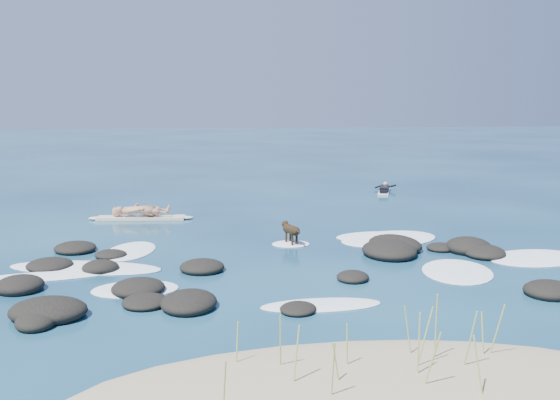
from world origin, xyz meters
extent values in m
plane|color=#0A2642|center=(0.00, 0.00, 0.00)|extent=(160.00, 160.00, 0.00)
cylinder|color=#92AD54|center=(-0.71, -8.43, 0.60)|extent=(0.03, 0.21, 0.94)
cylinder|color=#92AD54|center=(-1.87, -7.02, 0.49)|extent=(0.07, 0.04, 0.73)
cylinder|color=#92AD54|center=(1.45, -7.71, 0.63)|extent=(0.12, 0.21, 1.01)
cylinder|color=#92AD54|center=(-2.12, -8.74, 0.56)|extent=(0.08, 0.10, 0.88)
cylinder|color=#92AD54|center=(0.66, -8.29, 0.61)|extent=(0.18, 0.22, 0.95)
cylinder|color=#92AD54|center=(2.10, -7.24, 0.59)|extent=(0.15, 0.21, 0.93)
cylinder|color=#92AD54|center=(0.62, -7.90, 0.66)|extent=(0.04, 0.08, 1.08)
cylinder|color=#92AD54|center=(1.21, -8.55, 0.60)|extent=(0.17, 0.15, 0.94)
cylinder|color=#92AD54|center=(1.88, -7.22, 0.52)|extent=(0.09, 0.05, 0.79)
cylinder|color=#92AD54|center=(0.80, -7.62, 0.65)|extent=(0.27, 0.04, 1.04)
cylinder|color=#92AD54|center=(-0.30, -7.46, 0.52)|extent=(0.06, 0.10, 0.80)
cylinder|color=#92AD54|center=(-1.11, -7.91, 0.60)|extent=(0.11, 0.05, 0.96)
cylinder|color=#92AD54|center=(-0.57, -7.99, 0.49)|extent=(0.16, 0.08, 0.73)
cylinder|color=#92AD54|center=(1.09, -7.33, 0.69)|extent=(0.05, 0.11, 1.15)
cylinder|color=#92AD54|center=(-1.26, -7.38, 0.62)|extent=(0.07, 0.28, 0.97)
cylinder|color=#92AD54|center=(0.73, -7.13, 0.58)|extent=(0.20, 0.13, 0.92)
ellipsoid|color=black|center=(-3.77, -2.64, 0.10)|extent=(1.18, 1.19, 0.39)
ellipsoid|color=black|center=(-2.41, -1.03, 0.09)|extent=(1.48, 1.49, 0.35)
ellipsoid|color=black|center=(-6.15, -0.36, 0.08)|extent=(1.18, 1.14, 0.33)
ellipsoid|color=black|center=(1.05, -2.26, 0.07)|extent=(0.98, 1.05, 0.27)
ellipsoid|color=black|center=(-5.44, -4.46, 0.08)|extent=(0.84, 1.03, 0.34)
ellipsoid|color=black|center=(-5.33, -4.01, 0.12)|extent=(1.70, 1.49, 0.49)
ellipsoid|color=black|center=(4.17, 0.33, 0.06)|extent=(1.08, 1.11, 0.24)
ellipsoid|color=black|center=(-4.82, 0.60, 0.06)|extent=(1.10, 1.05, 0.26)
ellipsoid|color=black|center=(5.08, -0.44, 0.09)|extent=(1.49, 1.63, 0.36)
ellipsoid|color=black|center=(4.88, -3.90, 0.10)|extent=(1.02, 1.07, 0.38)
ellipsoid|color=black|center=(2.93, 0.56, 0.13)|extent=(1.92, 2.07, 0.51)
ellipsoid|color=black|center=(5.03, -3.88, 0.10)|extent=(1.47, 1.53, 0.38)
ellipsoid|color=black|center=(-4.86, -0.80, 0.09)|extent=(0.96, 0.92, 0.37)
ellipsoid|color=black|center=(-6.37, -2.15, 0.11)|extent=(1.28, 1.32, 0.42)
ellipsoid|color=black|center=(-5.89, 1.41, 0.08)|extent=(1.48, 1.54, 0.33)
ellipsoid|color=black|center=(4.87, 0.07, 0.13)|extent=(1.61, 1.70, 0.51)
ellipsoid|color=black|center=(-0.53, -4.27, 0.05)|extent=(1.01, 1.05, 0.22)
ellipsoid|color=black|center=(-3.56, -3.50, 0.06)|extent=(0.98, 1.04, 0.26)
ellipsoid|color=black|center=(2.57, -0.08, 0.13)|extent=(1.55, 1.84, 0.50)
ellipsoid|color=black|center=(-2.67, -3.76, 0.10)|extent=(1.29, 1.48, 0.41)
ellipsoid|color=white|center=(-6.18, -1.17, 0.01)|extent=(3.57, 1.41, 0.12)
ellipsoid|color=white|center=(-4.38, 1.19, 0.01)|extent=(1.71, 2.50, 0.12)
ellipsoid|color=white|center=(-5.29, -0.47, 0.01)|extent=(4.11, 2.19, 0.12)
ellipsoid|color=white|center=(-0.02, -3.98, 0.01)|extent=(2.53, 0.93, 0.12)
ellipsoid|color=white|center=(3.72, -1.90, 0.01)|extent=(2.33, 2.77, 0.12)
ellipsoid|color=white|center=(2.74, 2.20, 0.01)|extent=(2.48, 1.60, 0.12)
ellipsoid|color=white|center=(3.14, 1.82, 0.01)|extent=(3.71, 3.05, 0.12)
ellipsoid|color=white|center=(6.29, -0.89, 0.01)|extent=(3.02, 2.33, 0.12)
ellipsoid|color=white|center=(-3.87, -2.43, 0.01)|extent=(1.96, 1.40, 0.12)
ellipsoid|color=white|center=(0.13, 1.48, 0.01)|extent=(1.10, 0.90, 0.12)
cube|color=beige|center=(-4.54, 5.92, 0.06)|extent=(3.06, 0.85, 0.10)
ellipsoid|color=beige|center=(-3.03, 5.81, 0.06)|extent=(0.63, 0.39, 0.11)
ellipsoid|color=beige|center=(-6.05, 6.03, 0.06)|extent=(0.63, 0.39, 0.11)
imported|color=tan|center=(-4.54, 5.92, 1.09)|extent=(0.52, 0.75, 1.96)
cube|color=white|center=(5.75, 11.19, 0.05)|extent=(1.11, 2.04, 0.07)
ellipsoid|color=white|center=(6.09, 12.14, 0.05)|extent=(0.37, 0.49, 0.07)
cube|color=black|center=(5.75, 11.19, 0.18)|extent=(0.76, 1.28, 0.20)
sphere|color=tan|center=(5.99, 11.86, 0.29)|extent=(0.27, 0.27, 0.21)
cylinder|color=black|center=(5.79, 12.08, 0.17)|extent=(0.51, 0.11, 0.23)
cylinder|color=black|center=(6.27, 11.90, 0.17)|extent=(0.43, 0.40, 0.23)
cube|color=black|center=(5.52, 10.55, 0.15)|extent=(0.46, 0.58, 0.13)
cylinder|color=black|center=(0.13, 1.38, 0.45)|extent=(0.43, 0.59, 0.26)
sphere|color=black|center=(0.04, 1.60, 0.45)|extent=(0.35, 0.35, 0.27)
sphere|color=black|center=(0.21, 1.15, 0.45)|extent=(0.32, 0.32, 0.25)
sphere|color=black|center=(-0.01, 1.75, 0.55)|extent=(0.25, 0.25, 0.19)
cone|color=black|center=(-0.05, 1.86, 0.53)|extent=(0.14, 0.15, 0.10)
cone|color=black|center=(-0.06, 1.72, 0.63)|extent=(0.11, 0.09, 0.09)
cone|color=black|center=(0.04, 1.76, 0.63)|extent=(0.11, 0.09, 0.09)
cylinder|color=black|center=(0.00, 1.53, 0.18)|extent=(0.08, 0.08, 0.35)
cylinder|color=black|center=(0.13, 1.58, 0.18)|extent=(0.08, 0.08, 0.35)
cylinder|color=black|center=(0.13, 1.18, 0.18)|extent=(0.08, 0.08, 0.35)
cylinder|color=black|center=(0.26, 1.23, 0.18)|extent=(0.08, 0.08, 0.35)
cylinder|color=black|center=(0.25, 1.04, 0.50)|extent=(0.13, 0.25, 0.15)
camera|label=1|loc=(-2.31, -15.88, 4.09)|focal=40.00mm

